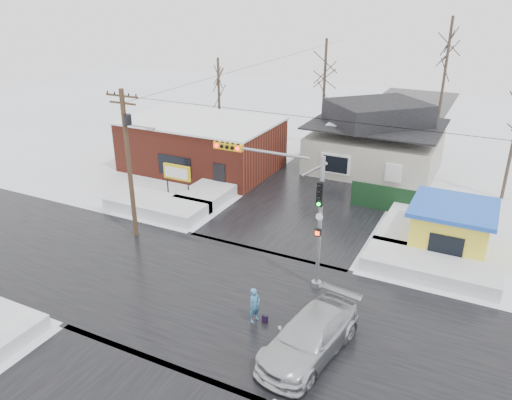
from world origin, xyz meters
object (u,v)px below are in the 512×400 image
at_px(pedestrian, 255,305).
at_px(car, 310,336).
at_px(utility_pole, 129,156).
at_px(marquee_sign, 177,173).
at_px(traffic_signal, 290,200).
at_px(kiosk, 451,228).

xyz_separation_m(pedestrian, car, (3.02, -0.91, -0.00)).
relative_size(pedestrian, car, 0.29).
bearing_deg(utility_pole, car, -21.83).
bearing_deg(pedestrian, marquee_sign, 64.78).
distance_m(traffic_signal, kiosk, 10.43).
bearing_deg(marquee_sign, traffic_signal, -29.72).
relative_size(utility_pole, kiosk, 1.96).
bearing_deg(car, kiosk, 80.24).
height_order(marquee_sign, kiosk, kiosk).
bearing_deg(kiosk, utility_pole, -159.56).
height_order(utility_pole, kiosk, utility_pole).
bearing_deg(utility_pole, pedestrian, -23.23).
relative_size(kiosk, pedestrian, 2.72).
relative_size(marquee_sign, car, 0.44).
height_order(marquee_sign, car, marquee_sign).
distance_m(utility_pole, marquee_sign, 6.87).
distance_m(kiosk, pedestrian, 13.04).
xyz_separation_m(utility_pole, kiosk, (17.43, 6.49, -3.65)).
distance_m(utility_pole, pedestrian, 12.07).
bearing_deg(utility_pole, kiosk, 20.44).
bearing_deg(marquee_sign, pedestrian, -42.38).
distance_m(marquee_sign, kiosk, 18.51).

